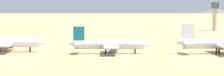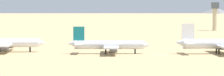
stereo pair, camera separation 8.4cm
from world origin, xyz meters
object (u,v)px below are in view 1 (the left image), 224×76
(parked_jet_yellow_2, at_px, (2,43))
(parked_jet_white_4, at_px, (220,44))
(control_tower, at_px, (215,14))
(parked_jet_teal_3, at_px, (108,45))

(parked_jet_yellow_2, height_order, parked_jet_white_4, parked_jet_white_4)
(control_tower, bearing_deg, parked_jet_white_4, -93.62)
(parked_jet_white_4, xyz_separation_m, control_tower, (12.15, 192.15, 7.82))
(parked_jet_teal_3, xyz_separation_m, parked_jet_white_4, (44.03, 3.33, 0.41))
(parked_jet_white_4, bearing_deg, parked_jet_yellow_2, 170.92)
(parked_jet_teal_3, relative_size, parked_jet_white_4, 0.90)
(parked_jet_yellow_2, relative_size, parked_jet_teal_3, 1.08)
(parked_jet_teal_3, distance_m, control_tower, 203.56)
(parked_jet_yellow_2, distance_m, parked_jet_teal_3, 44.15)
(parked_jet_yellow_2, relative_size, parked_jet_white_4, 0.97)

